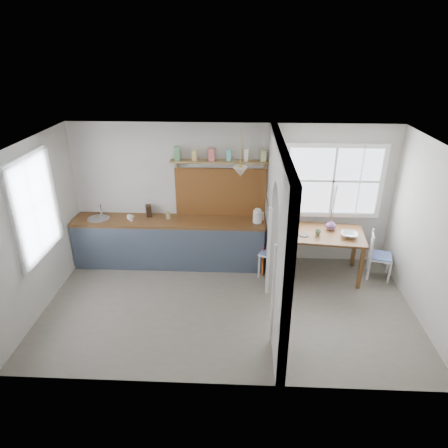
{
  "coord_description": "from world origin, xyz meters",
  "views": [
    {
      "loc": [
        0.18,
        -5.24,
        3.89
      ],
      "look_at": [
        -0.09,
        0.56,
        1.19
      ],
      "focal_mm": 32.0,
      "sensor_mm": 36.0,
      "label": 1
    }
  ],
  "objects_px": {
    "dining_table": "(323,254)",
    "chair_left": "(274,251)",
    "chair_right": "(380,256)",
    "vase": "(331,225)",
    "kettle": "(258,216)"
  },
  "relations": [
    {
      "from": "dining_table",
      "to": "chair_left",
      "type": "distance_m",
      "value": 0.88
    },
    {
      "from": "chair_left",
      "to": "vase",
      "type": "distance_m",
      "value": 1.11
    },
    {
      "from": "chair_left",
      "to": "chair_right",
      "type": "height_order",
      "value": "chair_left"
    },
    {
      "from": "chair_left",
      "to": "dining_table",
      "type": "bearing_deg",
      "value": 118.91
    },
    {
      "from": "dining_table",
      "to": "kettle",
      "type": "distance_m",
      "value": 1.35
    },
    {
      "from": "kettle",
      "to": "vase",
      "type": "height_order",
      "value": "kettle"
    },
    {
      "from": "chair_left",
      "to": "vase",
      "type": "bearing_deg",
      "value": 126.43
    },
    {
      "from": "chair_right",
      "to": "vase",
      "type": "distance_m",
      "value": 1.03
    },
    {
      "from": "chair_left",
      "to": "kettle",
      "type": "bearing_deg",
      "value": -111.73
    },
    {
      "from": "chair_left",
      "to": "chair_right",
      "type": "bearing_deg",
      "value": 114.62
    },
    {
      "from": "dining_table",
      "to": "kettle",
      "type": "bearing_deg",
      "value": 175.59
    },
    {
      "from": "chair_left",
      "to": "vase",
      "type": "relative_size",
      "value": 5.11
    },
    {
      "from": "chair_right",
      "to": "kettle",
      "type": "height_order",
      "value": "kettle"
    },
    {
      "from": "kettle",
      "to": "vase",
      "type": "xyz_separation_m",
      "value": [
        1.29,
        -0.08,
        -0.11
      ]
    },
    {
      "from": "kettle",
      "to": "dining_table",
      "type": "bearing_deg",
      "value": 6.92
    }
  ]
}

